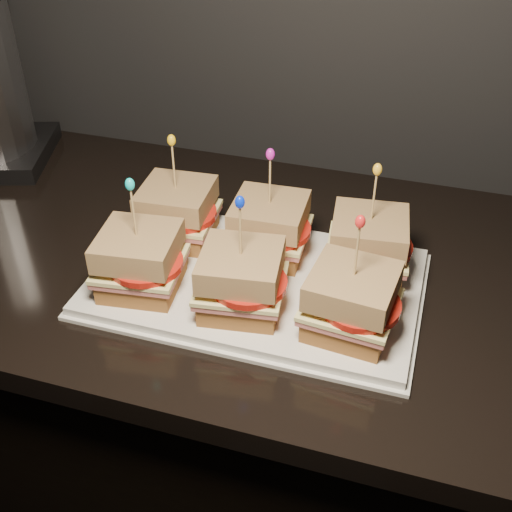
% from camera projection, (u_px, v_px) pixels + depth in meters
% --- Properties ---
extents(cabinet, '(2.69, 0.59, 0.89)m').
position_uv_depth(cabinet, '(453.00, 508.00, 1.16)').
color(cabinet, black).
rests_on(cabinet, ground).
extents(platter, '(0.45, 0.28, 0.02)m').
position_uv_depth(platter, '(256.00, 282.00, 0.90)').
color(platter, white).
rests_on(platter, granite_slab).
extents(platter_rim, '(0.46, 0.29, 0.01)m').
position_uv_depth(platter_rim, '(256.00, 286.00, 0.90)').
color(platter_rim, white).
rests_on(platter_rim, granite_slab).
extents(sandwich_0_bread_bot, '(0.11, 0.11, 0.03)m').
position_uv_depth(sandwich_0_bread_bot, '(179.00, 228.00, 0.97)').
color(sandwich_0_bread_bot, '#593A16').
rests_on(sandwich_0_bread_bot, platter).
extents(sandwich_0_ham, '(0.12, 0.11, 0.01)m').
position_uv_depth(sandwich_0_ham, '(178.00, 218.00, 0.96)').
color(sandwich_0_ham, '#B45054').
rests_on(sandwich_0_ham, sandwich_0_bread_bot).
extents(sandwich_0_cheese, '(0.12, 0.11, 0.01)m').
position_uv_depth(sandwich_0_cheese, '(178.00, 214.00, 0.96)').
color(sandwich_0_cheese, '#FEF499').
rests_on(sandwich_0_cheese, sandwich_0_ham).
extents(sandwich_0_tomato, '(0.10, 0.10, 0.01)m').
position_uv_depth(sandwich_0_tomato, '(183.00, 214.00, 0.94)').
color(sandwich_0_tomato, red).
rests_on(sandwich_0_tomato, sandwich_0_cheese).
extents(sandwich_0_bread_top, '(0.11, 0.11, 0.03)m').
position_uv_depth(sandwich_0_bread_top, '(176.00, 198.00, 0.94)').
color(sandwich_0_bread_top, brown).
rests_on(sandwich_0_bread_top, sandwich_0_tomato).
extents(sandwich_0_pick, '(0.00, 0.00, 0.09)m').
position_uv_depth(sandwich_0_pick, '(174.00, 169.00, 0.91)').
color(sandwich_0_pick, tan).
rests_on(sandwich_0_pick, sandwich_0_bread_top).
extents(sandwich_0_frill, '(0.01, 0.01, 0.02)m').
position_uv_depth(sandwich_0_frill, '(171.00, 140.00, 0.89)').
color(sandwich_0_frill, gold).
rests_on(sandwich_0_frill, sandwich_0_pick).
extents(sandwich_1_bread_bot, '(0.10, 0.10, 0.03)m').
position_uv_depth(sandwich_1_bread_bot, '(269.00, 244.00, 0.94)').
color(sandwich_1_bread_bot, '#593A16').
rests_on(sandwich_1_bread_bot, platter).
extents(sandwich_1_ham, '(0.11, 0.11, 0.01)m').
position_uv_depth(sandwich_1_ham, '(269.00, 234.00, 0.93)').
color(sandwich_1_ham, '#B45054').
rests_on(sandwich_1_ham, sandwich_1_bread_bot).
extents(sandwich_1_cheese, '(0.12, 0.11, 0.01)m').
position_uv_depth(sandwich_1_cheese, '(269.00, 230.00, 0.92)').
color(sandwich_1_cheese, '#FEF499').
rests_on(sandwich_1_cheese, sandwich_1_ham).
extents(sandwich_1_tomato, '(0.10, 0.10, 0.01)m').
position_uv_depth(sandwich_1_tomato, '(276.00, 229.00, 0.91)').
color(sandwich_1_tomato, red).
rests_on(sandwich_1_tomato, sandwich_1_cheese).
extents(sandwich_1_bread_top, '(0.11, 0.11, 0.03)m').
position_uv_depth(sandwich_1_bread_top, '(269.00, 213.00, 0.91)').
color(sandwich_1_bread_top, brown).
rests_on(sandwich_1_bread_top, sandwich_1_tomato).
extents(sandwich_1_pick, '(0.00, 0.00, 0.09)m').
position_uv_depth(sandwich_1_pick, '(270.00, 184.00, 0.88)').
color(sandwich_1_pick, tan).
rests_on(sandwich_1_pick, sandwich_1_bread_top).
extents(sandwich_1_frill, '(0.01, 0.01, 0.02)m').
position_uv_depth(sandwich_1_frill, '(270.00, 154.00, 0.85)').
color(sandwich_1_frill, '#C019AC').
rests_on(sandwich_1_frill, sandwich_1_pick).
extents(sandwich_2_bread_bot, '(0.11, 0.11, 0.03)m').
position_uv_depth(sandwich_2_bread_bot, '(366.00, 261.00, 0.90)').
color(sandwich_2_bread_bot, '#593A16').
rests_on(sandwich_2_bread_bot, platter).
extents(sandwich_2_ham, '(0.12, 0.12, 0.01)m').
position_uv_depth(sandwich_2_ham, '(367.00, 251.00, 0.89)').
color(sandwich_2_ham, '#B45054').
rests_on(sandwich_2_ham, sandwich_2_bread_bot).
extents(sandwich_2_cheese, '(0.12, 0.12, 0.01)m').
position_uv_depth(sandwich_2_cheese, '(368.00, 247.00, 0.89)').
color(sandwich_2_cheese, '#FEF499').
rests_on(sandwich_2_cheese, sandwich_2_ham).
extents(sandwich_2_tomato, '(0.10, 0.10, 0.01)m').
position_uv_depth(sandwich_2_tomato, '(376.00, 246.00, 0.88)').
color(sandwich_2_tomato, red).
rests_on(sandwich_2_tomato, sandwich_2_cheese).
extents(sandwich_2_bread_top, '(0.11, 0.11, 0.03)m').
position_uv_depth(sandwich_2_bread_top, '(370.00, 229.00, 0.87)').
color(sandwich_2_bread_top, brown).
rests_on(sandwich_2_bread_top, sandwich_2_tomato).
extents(sandwich_2_pick, '(0.00, 0.00, 0.09)m').
position_uv_depth(sandwich_2_pick, '(374.00, 200.00, 0.84)').
color(sandwich_2_pick, tan).
rests_on(sandwich_2_pick, sandwich_2_bread_top).
extents(sandwich_2_frill, '(0.01, 0.01, 0.02)m').
position_uv_depth(sandwich_2_frill, '(377.00, 169.00, 0.82)').
color(sandwich_2_frill, yellow).
rests_on(sandwich_2_frill, sandwich_2_pick).
extents(sandwich_3_bread_bot, '(0.11, 0.11, 0.03)m').
position_uv_depth(sandwich_3_bread_bot, '(142.00, 278.00, 0.87)').
color(sandwich_3_bread_bot, '#593A16').
rests_on(sandwich_3_bread_bot, platter).
extents(sandwich_3_ham, '(0.12, 0.12, 0.01)m').
position_uv_depth(sandwich_3_ham, '(141.00, 268.00, 0.86)').
color(sandwich_3_ham, '#B45054').
rests_on(sandwich_3_ham, sandwich_3_bread_bot).
extents(sandwich_3_cheese, '(0.12, 0.12, 0.01)m').
position_uv_depth(sandwich_3_cheese, '(140.00, 264.00, 0.86)').
color(sandwich_3_cheese, '#FEF499').
rests_on(sandwich_3_cheese, sandwich_3_ham).
extents(sandwich_3_tomato, '(0.10, 0.10, 0.01)m').
position_uv_depth(sandwich_3_tomato, '(146.00, 263.00, 0.85)').
color(sandwich_3_tomato, red).
rests_on(sandwich_3_tomato, sandwich_3_cheese).
extents(sandwich_3_bread_top, '(0.11, 0.11, 0.03)m').
position_uv_depth(sandwich_3_bread_top, '(138.00, 246.00, 0.84)').
color(sandwich_3_bread_top, brown).
rests_on(sandwich_3_bread_top, sandwich_3_tomato).
extents(sandwich_3_pick, '(0.00, 0.00, 0.09)m').
position_uv_depth(sandwich_3_pick, '(134.00, 215.00, 0.81)').
color(sandwich_3_pick, tan).
rests_on(sandwich_3_pick, sandwich_3_bread_top).
extents(sandwich_3_frill, '(0.01, 0.01, 0.02)m').
position_uv_depth(sandwich_3_frill, '(130.00, 184.00, 0.79)').
color(sandwich_3_frill, '#0BCAC9').
rests_on(sandwich_3_frill, sandwich_3_pick).
extents(sandwich_4_bread_bot, '(0.11, 0.11, 0.03)m').
position_uv_depth(sandwich_4_bread_bot, '(241.00, 298.00, 0.84)').
color(sandwich_4_bread_bot, '#593A16').
rests_on(sandwich_4_bread_bot, platter).
extents(sandwich_4_ham, '(0.12, 0.12, 0.01)m').
position_uv_depth(sandwich_4_ham, '(241.00, 287.00, 0.83)').
color(sandwich_4_ham, '#B45054').
rests_on(sandwich_4_ham, sandwich_4_bread_bot).
extents(sandwich_4_cheese, '(0.12, 0.12, 0.01)m').
position_uv_depth(sandwich_4_cheese, '(241.00, 283.00, 0.82)').
color(sandwich_4_cheese, '#FEF499').
rests_on(sandwich_4_cheese, sandwich_4_ham).
extents(sandwich_4_tomato, '(0.10, 0.10, 0.01)m').
position_uv_depth(sandwich_4_tomato, '(249.00, 283.00, 0.81)').
color(sandwich_4_tomato, red).
rests_on(sandwich_4_tomato, sandwich_4_cheese).
extents(sandwich_4_bread_top, '(0.11, 0.11, 0.03)m').
position_uv_depth(sandwich_4_bread_top, '(241.00, 265.00, 0.81)').
color(sandwich_4_bread_top, brown).
rests_on(sandwich_4_bread_top, sandwich_4_tomato).
extents(sandwich_4_pick, '(0.00, 0.00, 0.09)m').
position_uv_depth(sandwich_4_pick, '(240.00, 234.00, 0.78)').
color(sandwich_4_pick, tan).
rests_on(sandwich_4_pick, sandwich_4_bread_top).
extents(sandwich_4_frill, '(0.01, 0.01, 0.02)m').
position_uv_depth(sandwich_4_frill, '(240.00, 202.00, 0.75)').
color(sandwich_4_frill, '#0627DE').
rests_on(sandwich_4_frill, sandwich_4_pick).
extents(sandwich_5_bread_bot, '(0.11, 0.11, 0.03)m').
position_uv_depth(sandwich_5_bread_bot, '(349.00, 319.00, 0.80)').
color(sandwich_5_bread_bot, '#593A16').
rests_on(sandwich_5_bread_bot, platter).
extents(sandwich_5_ham, '(0.12, 0.12, 0.01)m').
position_uv_depth(sandwich_5_ham, '(350.00, 309.00, 0.79)').
color(sandwich_5_ham, '#B45054').
rests_on(sandwich_5_ham, sandwich_5_bread_bot).
extents(sandwich_5_cheese, '(0.12, 0.12, 0.01)m').
position_uv_depth(sandwich_5_cheese, '(351.00, 304.00, 0.79)').
color(sandwich_5_cheese, '#FEF499').
rests_on(sandwich_5_cheese, sandwich_5_ham).
extents(sandwich_5_tomato, '(0.10, 0.10, 0.01)m').
position_uv_depth(sandwich_5_tomato, '(360.00, 305.00, 0.78)').
color(sandwich_5_tomato, red).
rests_on(sandwich_5_tomato, sandwich_5_cheese).
extents(sandwich_5_bread_top, '(0.11, 0.11, 0.03)m').
position_uv_depth(sandwich_5_bread_top, '(353.00, 286.00, 0.77)').
color(sandwich_5_bread_top, brown).
rests_on(sandwich_5_bread_top, sandwich_5_tomato).
extents(sandwich_5_pick, '(0.00, 0.00, 0.09)m').
position_uv_depth(sandwich_5_pick, '(357.00, 254.00, 0.74)').
color(sandwich_5_pick, tan).
rests_on(sandwich_5_pick, sandwich_5_bread_top).
extents(sandwich_5_frill, '(0.01, 0.01, 0.02)m').
position_uv_depth(sandwich_5_frill, '(360.00, 222.00, 0.72)').
color(sandwich_5_frill, red).
rests_on(sandwich_5_frill, sandwich_5_pick).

